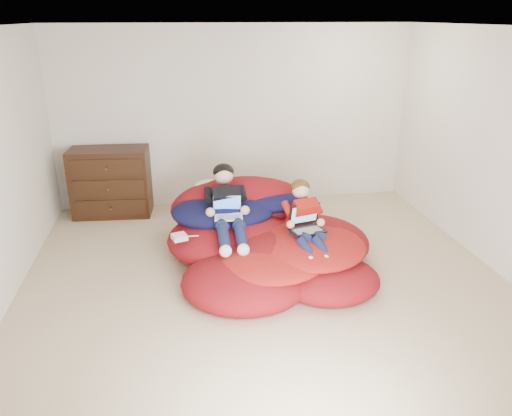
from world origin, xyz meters
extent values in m
cube|color=#C7B18E|center=(0.00, 0.00, -0.12)|extent=(5.10, 5.10, 0.25)
cube|color=silver|center=(0.00, 2.51, 1.25)|extent=(5.10, 0.02, 2.50)
cube|color=silver|center=(0.00, -2.51, 1.25)|extent=(5.10, 0.02, 2.50)
cube|color=silver|center=(2.51, 0.00, 1.25)|extent=(0.02, 5.10, 2.50)
cube|color=white|center=(0.00, 0.00, 2.51)|extent=(5.10, 5.10, 0.02)
cube|color=#311C0D|center=(-1.75, 2.23, 0.47)|extent=(1.07, 0.59, 0.93)
cube|color=#311C0D|center=(-1.75, 1.96, 0.19)|extent=(0.93, 0.09, 0.22)
cylinder|color=#4C3F26|center=(-1.75, 1.94, 0.19)|extent=(0.03, 0.06, 0.03)
cube|color=#311C0D|center=(-1.75, 1.96, 0.47)|extent=(0.93, 0.09, 0.22)
cylinder|color=#4C3F26|center=(-1.75, 1.94, 0.47)|extent=(0.03, 0.06, 0.03)
cube|color=#311C0D|center=(-1.75, 1.96, 0.74)|extent=(0.93, 0.09, 0.22)
cylinder|color=#4C3F26|center=(-1.75, 1.94, 0.74)|extent=(0.03, 0.06, 0.03)
ellipsoid|color=maroon|center=(-0.27, 0.67, 0.22)|extent=(1.47, 1.32, 0.53)
ellipsoid|color=maroon|center=(0.62, 0.47, 0.20)|extent=(1.27, 1.24, 0.46)
ellipsoid|color=maroon|center=(0.15, 0.14, 0.18)|extent=(1.56, 1.25, 0.50)
ellipsoid|color=maroon|center=(-0.23, -0.18, 0.14)|extent=(1.29, 1.18, 0.43)
ellipsoid|color=maroon|center=(0.59, -0.26, 0.13)|extent=(1.04, 0.94, 0.34)
ellipsoid|color=maroon|center=(-0.10, 1.17, 0.40)|extent=(1.72, 0.76, 0.76)
ellipsoid|color=#11123D|center=(-0.35, 0.88, 0.48)|extent=(1.20, 0.98, 0.30)
ellipsoid|color=#11123D|center=(0.24, 1.02, 0.52)|extent=(0.92, 0.65, 0.22)
ellipsoid|color=#B11C19|center=(0.47, 0.10, 0.34)|extent=(1.20, 1.20, 0.22)
ellipsoid|color=#B11C19|center=(0.04, -0.11, 0.30)|extent=(1.08, 0.97, 0.19)
ellipsoid|color=silver|center=(-0.47, 1.24, 0.62)|extent=(0.40, 0.26, 0.26)
cube|color=black|center=(-0.33, 0.74, 0.65)|extent=(0.31, 0.42, 0.44)
sphere|color=#E3AD8B|center=(-0.33, 0.90, 0.90)|extent=(0.21, 0.21, 0.21)
ellipsoid|color=black|center=(-0.33, 0.92, 0.94)|extent=(0.24, 0.23, 0.18)
cylinder|color=#131B3D|center=(-0.42, 0.43, 0.51)|extent=(0.14, 0.35, 0.19)
cylinder|color=#131B3D|center=(-0.42, 0.12, 0.48)|extent=(0.12, 0.34, 0.22)
sphere|color=white|center=(-0.42, -0.05, 0.42)|extent=(0.13, 0.13, 0.13)
cylinder|color=#131B3D|center=(-0.24, 0.43, 0.51)|extent=(0.14, 0.35, 0.19)
cylinder|color=#131B3D|center=(-0.24, 0.12, 0.48)|extent=(0.12, 0.34, 0.22)
sphere|color=white|center=(-0.24, -0.05, 0.42)|extent=(0.13, 0.13, 0.13)
cube|color=red|center=(0.46, 0.36, 0.59)|extent=(0.33, 0.37, 0.40)
sphere|color=#E3AD8B|center=(0.46, 0.46, 0.83)|extent=(0.19, 0.19, 0.19)
ellipsoid|color=#482E13|center=(0.46, 0.48, 0.86)|extent=(0.21, 0.20, 0.16)
cylinder|color=#131B3D|center=(0.38, 0.12, 0.44)|extent=(0.19, 0.32, 0.17)
cylinder|color=#131B3D|center=(0.38, -0.15, 0.42)|extent=(0.17, 0.31, 0.19)
sphere|color=white|center=(0.38, -0.31, 0.37)|extent=(0.11, 0.11, 0.11)
cylinder|color=#131B3D|center=(0.54, 0.12, 0.44)|extent=(0.19, 0.32, 0.17)
cylinder|color=#131B3D|center=(0.54, -0.15, 0.42)|extent=(0.17, 0.31, 0.19)
sphere|color=white|center=(0.54, -0.31, 0.37)|extent=(0.11, 0.11, 0.11)
cube|color=white|center=(-0.33, 0.44, 0.58)|extent=(0.32, 0.24, 0.01)
cube|color=gray|center=(-0.33, 0.43, 0.58)|extent=(0.26, 0.14, 0.00)
cube|color=white|center=(-0.33, 0.59, 0.68)|extent=(0.31, 0.12, 0.20)
cube|color=#3E6AD4|center=(-0.33, 0.58, 0.68)|extent=(0.27, 0.09, 0.16)
cube|color=black|center=(0.46, 0.13, 0.50)|extent=(0.39, 0.31, 0.01)
cube|color=gray|center=(0.46, 0.12, 0.51)|extent=(0.31, 0.20, 0.00)
cube|color=black|center=(0.46, 0.27, 0.63)|extent=(0.35, 0.14, 0.24)
cube|color=#53A0C2|center=(0.46, 0.26, 0.63)|extent=(0.30, 0.11, 0.19)
cube|color=white|center=(-0.86, 0.35, 0.42)|extent=(0.18, 0.18, 0.05)
camera|label=1|loc=(-0.83, -4.48, 2.60)|focal=35.00mm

